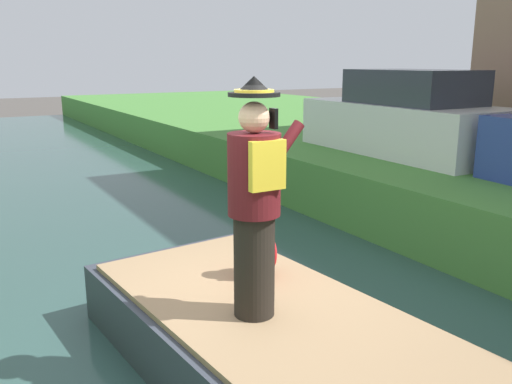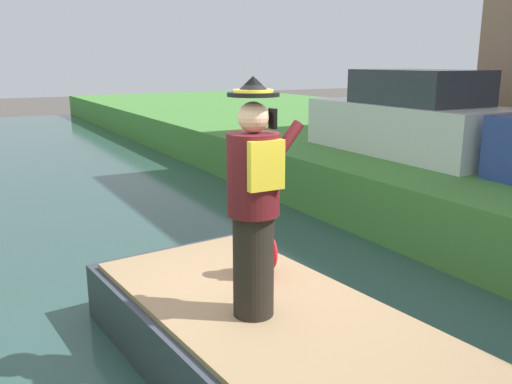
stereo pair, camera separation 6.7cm
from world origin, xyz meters
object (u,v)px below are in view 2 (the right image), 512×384
object	(u,v)px
boat	(282,352)
person_pirate	(254,201)
parrot_plush	(259,251)
parked_car_white	(410,119)

from	to	relation	value
boat	person_pirate	distance (m)	1.26
person_pirate	parrot_plush	distance (m)	1.04
person_pirate	parked_car_white	distance (m)	6.52
parrot_plush	parked_car_white	size ratio (longest dim) A/B	0.14
boat	person_pirate	world-z (taller)	person_pirate
parrot_plush	parked_car_white	xyz separation A→B (m)	(4.92, 3.07, 0.69)
person_pirate	parked_car_white	bearing A→B (deg)	42.33
person_pirate	parked_car_white	world-z (taller)	person_pirate
parked_car_white	boat	bearing A→B (deg)	-143.03
boat	parrot_plush	world-z (taller)	parrot_plush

